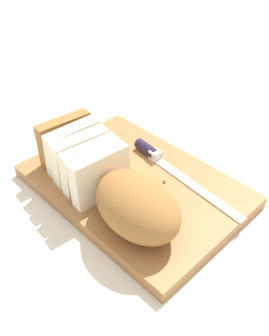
# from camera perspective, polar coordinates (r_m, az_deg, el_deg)

# --- Properties ---
(ground_plane) EXTENTS (3.00, 3.00, 0.00)m
(ground_plane) POSITION_cam_1_polar(r_m,az_deg,el_deg) (0.70, -0.00, -3.44)
(ground_plane) COLOR silver
(cutting_board) EXTENTS (0.40, 0.28, 0.02)m
(cutting_board) POSITION_cam_1_polar(r_m,az_deg,el_deg) (0.69, -0.00, -2.71)
(cutting_board) COLOR #9E6B3D
(cutting_board) RESTS_ON ground_plane
(bread_loaf) EXTENTS (0.32, 0.13, 0.09)m
(bread_loaf) POSITION_cam_1_polar(r_m,az_deg,el_deg) (0.61, -3.74, -2.13)
(bread_loaf) COLOR #996633
(bread_loaf) RESTS_ON cutting_board
(bread_knife) EXTENTS (0.27, 0.03, 0.02)m
(bread_knife) POSITION_cam_1_polar(r_m,az_deg,el_deg) (0.72, 3.94, 1.34)
(bread_knife) COLOR silver
(bread_knife) RESTS_ON cutting_board
(crumb_near_knife) EXTENTS (0.01, 0.01, 0.01)m
(crumb_near_knife) POSITION_cam_1_polar(r_m,az_deg,el_deg) (0.68, 4.61, -2.01)
(crumb_near_knife) COLOR tan
(crumb_near_knife) RESTS_ON cutting_board
(crumb_near_loaf) EXTENTS (0.01, 0.01, 0.01)m
(crumb_near_loaf) POSITION_cam_1_polar(r_m,az_deg,el_deg) (0.65, 0.61, -4.00)
(crumb_near_loaf) COLOR tan
(crumb_near_loaf) RESTS_ON cutting_board
(crumb_stray_left) EXTENTS (0.00, 0.00, 0.00)m
(crumb_stray_left) POSITION_cam_1_polar(r_m,az_deg,el_deg) (0.66, -0.72, -3.24)
(crumb_stray_left) COLOR tan
(crumb_stray_left) RESTS_ON cutting_board
(crumb_stray_right) EXTENTS (0.01, 0.01, 0.01)m
(crumb_stray_right) POSITION_cam_1_polar(r_m,az_deg,el_deg) (0.69, -4.76, -0.97)
(crumb_stray_right) COLOR tan
(crumb_stray_right) RESTS_ON cutting_board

